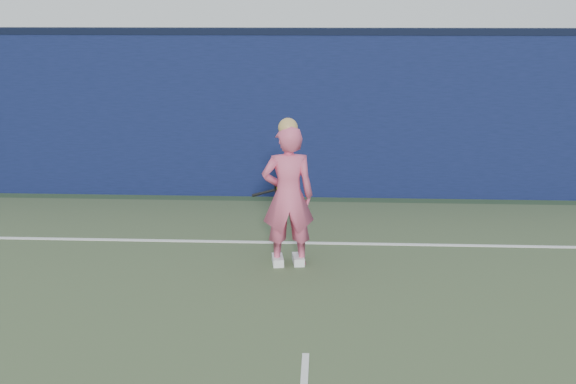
{
  "coord_description": "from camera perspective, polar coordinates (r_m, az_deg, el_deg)",
  "views": [
    {
      "loc": [
        0.13,
        -4.68,
        2.93
      ],
      "look_at": [
        -0.27,
        3.25,
        0.87
      ],
      "focal_mm": 45.0,
      "sensor_mm": 36.0,
      "label": 1
    }
  ],
  "objects": [
    {
      "name": "racket",
      "position": [
        8.61,
        -0.27,
        0.31
      ],
      "size": [
        0.59,
        0.13,
        0.31
      ],
      "rotation": [
        0.0,
        0.0,
        -0.13
      ],
      "color": "black",
      "rests_on": "ground"
    },
    {
      "name": "player",
      "position": [
        8.21,
        -0.0,
        -0.29
      ],
      "size": [
        0.65,
        0.48,
        1.72
      ],
      "rotation": [
        0.0,
        0.0,
        3.29
      ],
      "color": "#DB5579",
      "rests_on": "ground"
    },
    {
      "name": "wall_cap",
      "position": [
        11.19,
        2.27,
        12.57
      ],
      "size": [
        24.0,
        0.42,
        0.1
      ],
      "primitive_type": "cube",
      "color": "black",
      "rests_on": "backstop_wall"
    },
    {
      "name": "backstop_wall",
      "position": [
        11.31,
        2.2,
        5.98
      ],
      "size": [
        24.0,
        0.4,
        2.5
      ],
      "primitive_type": "cube",
      "color": "#0C1436",
      "rests_on": "ground"
    }
  ]
}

